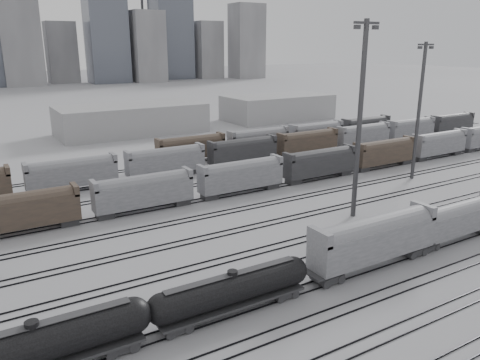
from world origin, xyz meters
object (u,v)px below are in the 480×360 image
hopper_car_b (458,218)px  tank_car_b (233,290)px  light_mast_c (360,117)px  tank_car_a (35,346)px  hopper_car_a (374,237)px

hopper_car_b → tank_car_b: bearing=180.0°
tank_car_b → light_mast_c: light_mast_c is taller
tank_car_a → light_mast_c: (45.05, 13.26, 11.97)m
hopper_car_a → light_mast_c: size_ratio=0.60×
tank_car_a → hopper_car_b: 50.02m
light_mast_c → tank_car_a: bearing=-163.6°
tank_car_b → hopper_car_b: (32.99, 0.00, 0.65)m
tank_car_b → hopper_car_a: size_ratio=1.01×
tank_car_a → hopper_car_a: hopper_car_a is taller
tank_car_a → tank_car_b: bearing=0.0°
tank_car_a → tank_car_b: tank_car_a is taller
hopper_car_a → tank_car_a: bearing=180.0°
hopper_car_a → light_mast_c: 19.81m
tank_car_b → light_mast_c: bearing=25.3°
tank_car_a → tank_car_b: (17.02, 0.00, -0.21)m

